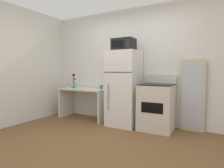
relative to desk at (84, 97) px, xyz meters
The scene contains 11 objects.
ground_plane 1.88m from the desk, 48.77° to the right, with size 12.00×12.00×0.00m, color brown.
wall_back_white 1.46m from the desk, 16.20° to the left, with size 5.00×0.10×2.60m, color silver.
wall_left_brick 1.86m from the desk, 126.77° to the right, with size 0.10×4.00×2.60m, color silver.
desk is the anchor object (origin of this frame).
desk_lamp 0.58m from the desk, behind, with size 0.14×0.12×0.35m.
spray_bottle 0.40m from the desk, 149.35° to the right, with size 0.06×0.06×0.25m.
coffee_mug 0.52m from the desk, 13.95° to the left, with size 0.08×0.08×0.10m, color #338C66.
refrigerator 1.14m from the desk, ahead, with size 0.64×0.65×1.61m.
microwave 1.64m from the desk, ahead, with size 0.46×0.35×0.26m.
oven_range 1.82m from the desk, ahead, with size 0.65×0.61×1.10m.
leaning_mirror 2.48m from the desk, ahead, with size 0.44×0.03×1.40m.
Camera 1 is at (1.67, -2.35, 1.19)m, focal length 30.14 mm.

